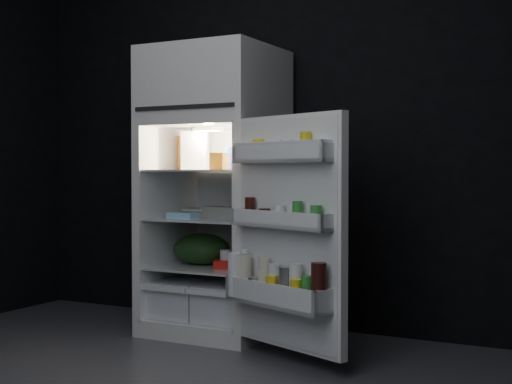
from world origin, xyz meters
The scene contains 16 objects.
wall_back centered at (0.00, 1.70, 1.35)m, with size 4.00×0.00×2.70m, color black.
refrigerator centered at (-0.33, 1.32, 0.96)m, with size 0.76×0.71×1.78m.
fridge_door centered at (0.40, 0.80, 0.68)m, with size 0.74×0.44×1.22m.
milk_jug centered at (-0.47, 1.28, 1.15)m, with size 0.16×0.16×0.24m, color white.
mayo_jar centered at (-0.23, 1.35, 1.10)m, with size 0.11×0.11×0.14m, color #2242B8.
jam_jar centered at (-0.17, 1.31, 1.09)m, with size 0.10×0.10×0.13m, color black.
amber_bottle centered at (-0.61, 1.35, 1.14)m, with size 0.07×0.07×0.22m, color #B7611D.
small_carton centered at (-0.18, 1.10, 1.08)m, with size 0.09×0.07×0.10m, color orange.
egg_carton centered at (-0.23, 1.26, 0.76)m, with size 0.32×0.12×0.07m, color gray.
pie centered at (-0.45, 1.37, 0.75)m, with size 0.28×0.28×0.04m, color tan.
flat_package centered at (-0.43, 1.08, 0.75)m, with size 0.18×0.09×0.04m, color #97CBE9.
wrapped_pkg centered at (-0.11, 1.42, 0.75)m, with size 0.12×0.10×0.05m, color beige.
produce_bag centered at (-0.43, 1.29, 0.52)m, with size 0.37×0.32×0.20m, color #193815.
yogurt_tray centered at (-0.15, 1.22, 0.45)m, with size 0.24×0.13×0.05m, color red.
small_can_red centered at (-0.13, 1.42, 0.47)m, with size 0.07×0.07×0.09m, color red.
small_can_silver centered at (-0.09, 1.40, 0.47)m, with size 0.06×0.06×0.09m, color #B4B4B8.
Camera 1 is at (1.97, -2.53, 1.02)m, focal length 50.00 mm.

